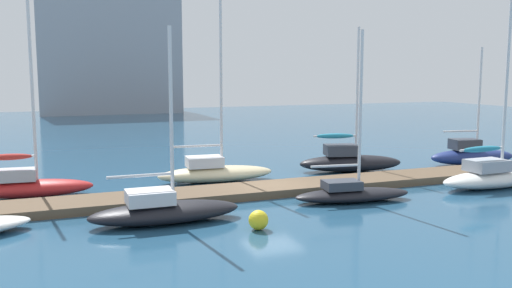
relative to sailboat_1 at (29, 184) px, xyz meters
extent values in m
plane|color=navy|center=(10.30, -3.06, -0.59)|extent=(120.00, 120.00, 0.00)
cube|color=brown|center=(10.30, -3.06, -0.41)|extent=(31.82, 2.40, 0.36)
ellipsoid|color=#B21E1E|center=(0.08, -0.01, -0.20)|extent=(5.38, 1.99, 0.77)
cube|color=#9EA3AD|center=(-0.44, 0.04, 0.43)|extent=(1.67, 1.21, 0.50)
cylinder|color=silver|center=(0.34, -0.03, 4.29)|extent=(0.13, 0.13, 8.22)
cylinder|color=silver|center=(-0.76, 0.07, 1.24)|extent=(2.21, 0.29, 0.11)
ellipsoid|color=#B72D28|center=(-0.76, 0.07, 1.24)|extent=(2.01, 0.53, 0.28)
ellipsoid|color=black|center=(4.74, -6.23, -0.21)|extent=(5.56, 1.87, 0.75)
cube|color=silver|center=(4.19, -6.22, 0.41)|extent=(1.67, 1.30, 0.49)
cylinder|color=silver|center=(5.02, -6.23, 3.33)|extent=(0.13, 0.13, 6.33)
cylinder|color=silver|center=(3.86, -6.22, 1.22)|extent=(2.33, 0.12, 0.11)
ellipsoid|color=beige|center=(8.68, 0.30, -0.19)|extent=(5.97, 2.15, 0.79)
cube|color=silver|center=(8.09, 0.34, 0.46)|extent=(1.84, 1.35, 0.51)
cylinder|color=silver|center=(8.97, 0.28, 4.72)|extent=(0.14, 0.14, 9.02)
cylinder|color=silver|center=(7.74, 0.37, 1.26)|extent=(2.46, 0.27, 0.11)
ellipsoid|color=black|center=(12.85, -5.86, -0.31)|extent=(5.28, 2.15, 0.56)
cube|color=#333842|center=(12.34, -5.79, 0.15)|extent=(1.66, 1.24, 0.36)
cylinder|color=silver|center=(13.10, -5.89, 3.29)|extent=(0.13, 0.13, 6.64)
cylinder|color=silver|center=(12.04, -5.75, 0.98)|extent=(2.15, 0.39, 0.10)
ellipsoid|color=black|center=(16.48, 0.35, -0.13)|extent=(5.99, 3.07, 0.91)
cube|color=#333842|center=(15.92, 0.49, 0.62)|extent=(1.96, 1.59, 0.59)
cylinder|color=silver|center=(16.75, 0.28, 3.81)|extent=(0.13, 0.13, 6.97)
cylinder|color=silver|center=(15.58, 0.57, 1.41)|extent=(2.37, 0.69, 0.11)
ellipsoid|color=teal|center=(15.58, 0.57, 1.41)|extent=(2.19, 0.88, 0.28)
ellipsoid|color=white|center=(20.75, -5.83, -0.17)|extent=(6.32, 2.03, 0.83)
cube|color=#9EA3AD|center=(20.13, -5.85, 0.52)|extent=(1.92, 1.34, 0.54)
cylinder|color=silver|center=(21.07, -5.82, 4.61)|extent=(0.14, 0.14, 8.73)
cylinder|color=silver|center=(19.75, -5.86, 1.31)|extent=(2.63, 0.19, 0.11)
ellipsoid|color=teal|center=(19.75, -5.86, 1.31)|extent=(2.38, 0.43, 0.28)
ellipsoid|color=navy|center=(24.34, -0.38, -0.12)|extent=(5.47, 2.53, 0.94)
cube|color=#333842|center=(23.83, -0.29, 0.66)|extent=(1.76, 1.40, 0.61)
cylinder|color=silver|center=(24.60, -0.43, 3.34)|extent=(0.13, 0.13, 5.97)
cylinder|color=silver|center=(23.51, -0.23, 1.44)|extent=(2.19, 0.50, 0.11)
sphere|color=yellow|center=(7.57, -8.32, -0.24)|extent=(0.70, 0.70, 0.70)
cube|color=#9399A3|center=(9.26, 51.71, 7.23)|extent=(18.06, 10.57, 15.63)
camera|label=1|loc=(0.79, -25.51, 4.87)|focal=38.28mm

